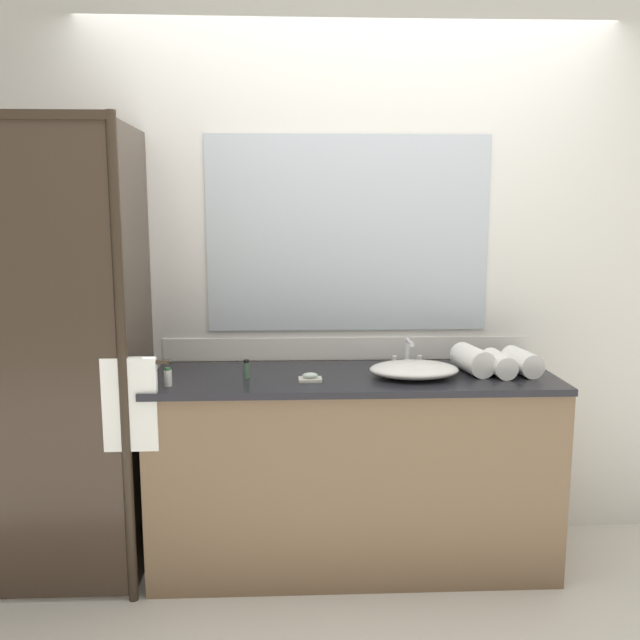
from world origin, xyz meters
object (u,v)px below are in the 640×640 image
rolled_towel_middle (499,364)px  faucet (408,358)px  sink_basin (414,370)px  rolled_towel_far_edge (472,360)px  rolled_towel_near_edge (522,362)px  amenity_bottle_lotion (246,369)px  amenity_bottle_body_wash (168,377)px  soap_dish (310,378)px

rolled_towel_middle → faucet: bearing=160.4°
sink_basin → rolled_towel_far_edge: rolled_towel_far_edge is taller
rolled_towel_middle → rolled_towel_far_edge: bearing=162.9°
sink_basin → rolled_towel_near_edge: size_ratio=1.76×
rolled_towel_near_edge → amenity_bottle_lotion: bearing=-178.8°
amenity_bottle_lotion → rolled_towel_near_edge: (1.23, 0.03, 0.02)m
amenity_bottle_lotion → rolled_towel_far_edge: (1.01, 0.05, 0.02)m
amenity_bottle_lotion → amenity_bottle_body_wash: (-0.32, -0.12, -0.00)m
amenity_bottle_lotion → rolled_towel_middle: 1.12m
sink_basin → rolled_towel_far_edge: 0.29m
amenity_bottle_body_wash → rolled_towel_middle: (1.44, 0.14, 0.01)m
amenity_bottle_body_wash → rolled_towel_near_edge: size_ratio=0.35×
faucet → rolled_towel_near_edge: faucet is taller
amenity_bottle_body_wash → rolled_towel_middle: rolled_towel_middle is taller
soap_dish → sink_basin: bearing=5.9°
soap_dish → rolled_towel_near_edge: (0.96, 0.09, 0.04)m
faucet → rolled_towel_near_edge: (0.50, -0.12, 0.01)m
faucet → soap_dish: 0.51m
sink_basin → rolled_towel_middle: rolled_towel_middle is taller
amenity_bottle_lotion → faucet: bearing=11.5°
faucet → rolled_towel_near_edge: 0.51m
faucet → amenity_bottle_body_wash: bearing=-165.4°
amenity_bottle_body_wash → rolled_towel_far_edge: rolled_towel_far_edge is taller
soap_dish → rolled_towel_middle: bearing=5.3°
amenity_bottle_body_wash → rolled_towel_near_edge: rolled_towel_near_edge is taller
rolled_towel_middle → rolled_towel_near_edge: bearing=7.4°
rolled_towel_near_edge → amenity_bottle_body_wash: bearing=-174.4°
sink_basin → rolled_towel_middle: bearing=4.5°
soap_dish → amenity_bottle_body_wash: bearing=-174.4°
rolled_towel_near_edge → rolled_towel_far_edge: size_ratio=0.95×
amenity_bottle_lotion → rolled_towel_far_edge: size_ratio=0.35×
sink_basin → rolled_towel_near_edge: 0.50m
soap_dish → rolled_towel_far_edge: 0.75m
faucet → amenity_bottle_lotion: (-0.74, -0.15, -0.01)m
faucet → amenity_bottle_body_wash: size_ratio=2.17×
amenity_bottle_lotion → amenity_bottle_body_wash: 0.34m
sink_basin → amenity_bottle_lotion: size_ratio=4.85×
rolled_towel_middle → amenity_bottle_lotion: bearing=-179.4°
faucet → soap_dish: size_ratio=1.70×
sink_basin → rolled_towel_middle: (0.39, 0.03, 0.02)m
rolled_towel_near_edge → rolled_towel_far_edge: bearing=175.0°
amenity_bottle_lotion → amenity_bottle_body_wash: bearing=-158.7°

